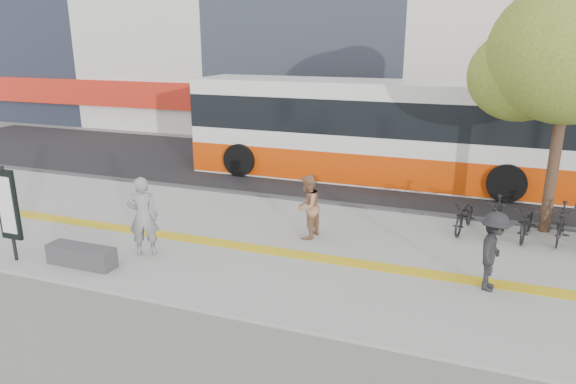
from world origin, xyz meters
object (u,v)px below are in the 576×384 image
(seated_woman, at_px, (143,216))
(pedestrian_tan, at_px, (307,207))
(bench, at_px, (82,256))
(street_tree, at_px, (568,55))
(bus, at_px, (371,133))
(signboard, at_px, (8,206))
(pedestrian_dark, at_px, (493,252))

(seated_woman, height_order, pedestrian_tan, seated_woman)
(seated_woman, bearing_deg, bench, 20.48)
(street_tree, xyz_separation_m, bus, (-5.38, 3.68, -2.84))
(signboard, distance_m, pedestrian_tan, 6.81)
(bus, height_order, seated_woman, bus)
(bus, xyz_separation_m, pedestrian_tan, (-0.26, -6.37, -0.78))
(signboard, height_order, pedestrian_tan, signboard)
(bench, distance_m, seated_woman, 1.57)
(seated_woman, bearing_deg, signboard, 1.26)
(pedestrian_tan, xyz_separation_m, pedestrian_dark, (4.31, -1.39, -0.00))
(street_tree, height_order, pedestrian_dark, street_tree)
(street_tree, relative_size, seated_woman, 3.39)
(signboard, relative_size, street_tree, 0.35)
(bench, distance_m, pedestrian_tan, 5.35)
(signboard, relative_size, bus, 0.17)
(pedestrian_dark, bearing_deg, seated_woman, 105.61)
(signboard, distance_m, street_tree, 13.40)
(bench, distance_m, signboard, 1.94)
(signboard, relative_size, pedestrian_tan, 1.35)
(bench, xyz_separation_m, bus, (4.40, 9.70, 1.37))
(bench, relative_size, signboard, 0.73)
(street_tree, relative_size, pedestrian_tan, 3.88)
(signboard, height_order, pedestrian_dark, signboard)
(bench, distance_m, pedestrian_dark, 8.69)
(bus, bearing_deg, street_tree, -34.38)
(bus, height_order, pedestrian_tan, bus)
(street_tree, distance_m, bus, 7.11)
(street_tree, relative_size, pedestrian_dark, 3.90)
(bus, xyz_separation_m, pedestrian_dark, (4.05, -7.77, -0.79))
(street_tree, xyz_separation_m, seated_woman, (-8.82, -5.01, -3.50))
(pedestrian_tan, bearing_deg, pedestrian_dark, 80.96)
(signboard, bearing_deg, bench, 10.81)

